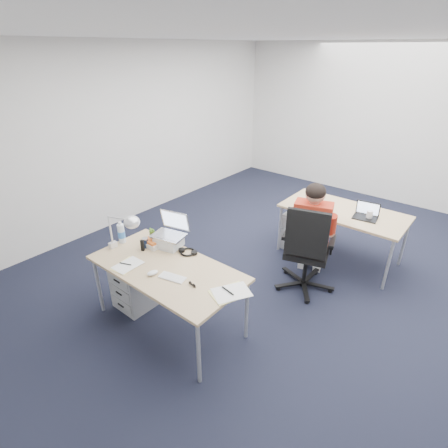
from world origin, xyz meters
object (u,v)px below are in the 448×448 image
at_px(desk_near, 167,271).
at_px(far_cup, 370,215).
at_px(wireless_keyboard, 172,277).
at_px(drawer_pedestal_far, 301,229).
at_px(silver_laptop, 168,232).
at_px(headphones, 188,251).
at_px(desk_far, 343,214).
at_px(seated_person, 312,233).
at_px(book_stack, 153,243).
at_px(drawer_pedestal_near, 138,283).
at_px(computer_mouse, 153,273).
at_px(water_bottle, 121,232).
at_px(office_chair, 305,266).
at_px(desk_lamp, 119,231).
at_px(cordless_phone, 142,245).
at_px(dark_laptop, 366,211).
at_px(can_koozie, 145,243).
at_px(sunglasses, 192,285).
at_px(bear_figurine, 152,235).

bearing_deg(desk_near, far_cup, 63.49).
bearing_deg(wireless_keyboard, drawer_pedestal_far, 73.75).
xyz_separation_m(silver_laptop, headphones, (0.26, 0.03, -0.17)).
height_order(desk_far, seated_person, seated_person).
height_order(headphones, book_stack, book_stack).
bearing_deg(drawer_pedestal_far, wireless_keyboard, -92.16).
bearing_deg(drawer_pedestal_far, drawer_pedestal_near, -109.02).
relative_size(drawer_pedestal_near, computer_mouse, 4.99).
relative_size(water_bottle, book_stack, 1.32).
xyz_separation_m(office_chair, drawer_pedestal_far, (-0.53, 0.90, -0.05)).
relative_size(book_stack, desk_lamp, 0.36).
xyz_separation_m(cordless_phone, dark_laptop, (1.57, 2.30, 0.04)).
height_order(silver_laptop, headphones, silver_laptop).
height_order(silver_laptop, desk_lamp, desk_lamp).
distance_m(seated_person, drawer_pedestal_far, 0.95).
bearing_deg(headphones, drawer_pedestal_far, 64.16).
xyz_separation_m(desk_far, silver_laptop, (-1.12, -2.13, 0.23)).
bearing_deg(wireless_keyboard, can_koozie, 147.75).
distance_m(drawer_pedestal_near, desk_lamp, 0.73).
distance_m(office_chair, far_cup, 1.08).
relative_size(drawer_pedestal_far, wireless_keyboard, 2.11).
bearing_deg(far_cup, sunglasses, -107.61).
xyz_separation_m(office_chair, bear_figurine, (-1.31, -1.22, 0.49)).
distance_m(desk_near, cordless_phone, 0.44).
bearing_deg(dark_laptop, desk_near, -123.62).
bearing_deg(book_stack, dark_laptop, 54.38).
height_order(drawer_pedestal_near, water_bottle, water_bottle).
bearing_deg(desk_far, seated_person, -96.13).
xyz_separation_m(headphones, dark_laptop, (1.16, 2.03, 0.09)).
bearing_deg(computer_mouse, bear_figurine, 153.98).
bearing_deg(silver_laptop, water_bottle, -164.06).
xyz_separation_m(desk_lamp, far_cup, (1.76, 2.49, -0.21)).
bearing_deg(book_stack, desk_far, 60.78).
height_order(desk_lamp, far_cup, desk_lamp).
relative_size(wireless_keyboard, water_bottle, 1.04).
relative_size(seated_person, drawer_pedestal_far, 2.46).
height_order(silver_laptop, computer_mouse, silver_laptop).
relative_size(seated_person, cordless_phone, 10.50).
relative_size(sunglasses, far_cup, 0.91).
relative_size(cordless_phone, sunglasses, 1.32).
bearing_deg(can_koozie, silver_laptop, 42.89).
bearing_deg(desk_lamp, seated_person, 41.67).
distance_m(bear_figurine, cordless_phone, 0.22).
bearing_deg(sunglasses, headphones, 145.72).
bearing_deg(office_chair, desk_lamp, -148.25).
height_order(cordless_phone, desk_lamp, desk_lamp).
relative_size(drawer_pedestal_far, book_stack, 2.89).
distance_m(wireless_keyboard, water_bottle, 0.95).
xyz_separation_m(desk_near, bear_figurine, (-0.50, 0.26, 0.13)).
xyz_separation_m(office_chair, water_bottle, (-1.56, -1.44, 0.53)).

